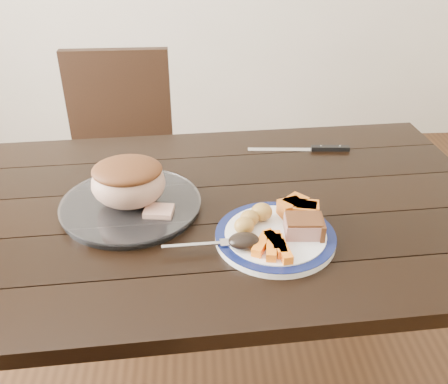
{
  "coord_description": "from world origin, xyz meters",
  "views": [
    {
      "loc": [
        0.01,
        -1.1,
        1.46
      ],
      "look_at": [
        0.08,
        -0.02,
        0.8
      ],
      "focal_mm": 40.0,
      "sensor_mm": 36.0,
      "label": 1
    }
  ],
  "objects": [
    {
      "name": "dark_mushroom",
      "position": [
        0.11,
        -0.21,
        0.79
      ],
      "size": [
        0.07,
        0.05,
        0.03
      ],
      "primitive_type": "ellipsoid",
      "color": "black",
      "rests_on": "dinner_plate"
    },
    {
      "name": "dinner_plate",
      "position": [
        0.19,
        -0.16,
        0.76
      ],
      "size": [
        0.28,
        0.28,
        0.02
      ],
      "primitive_type": "cylinder",
      "color": "white",
      "rests_on": "dining_table"
    },
    {
      "name": "pork_slice",
      "position": [
        0.25,
        -0.17,
        0.79
      ],
      "size": [
        0.09,
        0.07,
        0.04
      ],
      "primitive_type": "cube",
      "rotation": [
        0.0,
        0.0,
        -0.06
      ],
      "color": "#AF766B",
      "rests_on": "dinner_plate"
    },
    {
      "name": "carrot_batons",
      "position": [
        0.18,
        -0.22,
        0.78
      ],
      "size": [
        0.09,
        0.11,
        0.02
      ],
      "color": "orange",
      "rests_on": "dinner_plate"
    },
    {
      "name": "carving_knife",
      "position": [
        0.4,
        0.3,
        0.76
      ],
      "size": [
        0.32,
        0.04,
        0.01
      ],
      "rotation": [
        0.0,
        0.0,
        -0.07
      ],
      "color": "silver",
      "rests_on": "dining_table"
    },
    {
      "name": "plate_rim",
      "position": [
        0.19,
        -0.16,
        0.77
      ],
      "size": [
        0.28,
        0.28,
        0.02
      ],
      "primitive_type": "torus",
      "color": "#0D1644",
      "rests_on": "dinner_plate"
    },
    {
      "name": "pumpkin_wedges",
      "position": [
        0.26,
        -0.09,
        0.79
      ],
      "size": [
        0.1,
        0.09,
        0.04
      ],
      "color": "orange",
      "rests_on": "dinner_plate"
    },
    {
      "name": "chair_far",
      "position": [
        -0.3,
        0.74,
        0.52
      ],
      "size": [
        0.42,
        0.43,
        0.93
      ],
      "rotation": [
        0.0,
        0.0,
        3.15
      ],
      "color": "black",
      "rests_on": "ground"
    },
    {
      "name": "roasted_potatoes",
      "position": [
        0.14,
        -0.13,
        0.79
      ],
      "size": [
        0.1,
        0.1,
        0.04
      ],
      "color": "gold",
      "rests_on": "dinner_plate"
    },
    {
      "name": "roast_joint",
      "position": [
        -0.16,
        -0.01,
        0.83
      ],
      "size": [
        0.19,
        0.16,
        0.12
      ],
      "primitive_type": "ellipsoid",
      "color": "tan",
      "rests_on": "serving_platter"
    },
    {
      "name": "serving_platter",
      "position": [
        -0.16,
        -0.01,
        0.76
      ],
      "size": [
        0.35,
        0.35,
        0.02
      ],
      "primitive_type": "cylinder",
      "color": "white",
      "rests_on": "dining_table"
    },
    {
      "name": "dining_table",
      "position": [
        -0.0,
        0.0,
        0.66
      ],
      "size": [
        1.65,
        1.0,
        0.75
      ],
      "rotation": [
        0.0,
        0.0,
        0.06
      ],
      "color": "black",
      "rests_on": "ground"
    },
    {
      "name": "cut_slice",
      "position": [
        -0.08,
        -0.06,
        0.78
      ],
      "size": [
        0.08,
        0.06,
        0.02
      ],
      "primitive_type": "cube",
      "rotation": [
        0.0,
        0.0,
        -0.15
      ],
      "color": "tan",
      "rests_on": "serving_platter"
    },
    {
      "name": "fork",
      "position": [
        0.03,
        -0.2,
        0.77
      ],
      "size": [
        0.18,
        0.03,
        0.0
      ],
      "rotation": [
        0.0,
        0.0,
        0.06
      ],
      "color": "silver",
      "rests_on": "dinner_plate"
    }
  ]
}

